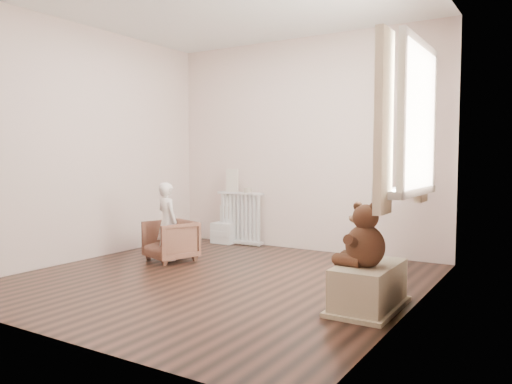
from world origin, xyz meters
The scene contains 18 objects.
floor centered at (0.00, 0.00, 0.00)m, with size 3.60×3.60×0.01m, color black.
back_wall centered at (0.00, 1.80, 1.30)m, with size 3.60×0.02×2.60m, color silver.
front_wall centered at (0.00, -1.80, 1.30)m, with size 3.60×0.02×2.60m, color silver.
left_wall centered at (-1.80, 0.00, 1.30)m, with size 0.02×3.60×2.60m, color silver.
right_wall centered at (1.80, 0.00, 1.30)m, with size 0.02×3.60×2.60m, color silver.
window centered at (1.76, 0.30, 1.45)m, with size 0.03×0.90×1.10m, color white.
window_sill centered at (1.67, 0.30, 0.87)m, with size 0.22×1.10×0.06m, color silver.
curtain_left centered at (1.65, -0.27, 1.39)m, with size 0.06×0.26×1.30m, color beige.
curtain_right centered at (1.65, 0.87, 1.39)m, with size 0.06×0.26×1.30m, color beige.
radiator centered at (-0.85, 1.68, 0.39)m, with size 0.65×0.12×0.69m, color silver.
paper_doll centered at (-0.98, 1.68, 0.84)m, with size 0.18×0.02×0.30m, color beige.
tin_a centered at (-0.73, 1.68, 0.72)m, with size 0.11×0.11×0.06m, color #A59E8C.
toy_vanity centered at (-1.08, 1.65, 0.28)m, with size 0.32×0.23×0.50m, color silver.
armchair centered at (-0.93, 0.40, 0.22)m, with size 0.48×0.49×0.45m, color brown.
child centered at (-0.93, 0.35, 0.45)m, with size 0.31×0.20×0.85m, color silver.
toy_bench centered at (1.52, -0.15, 0.20)m, with size 0.38×0.73×0.34m, color #C4B793.
teddy_bear centered at (1.52, -0.24, 0.67)m, with size 0.38×0.29×0.47m, color #331D11, non-canonical shape.
plush_cat centered at (1.66, 0.45, 1.00)m, with size 0.16×0.26×0.22m, color slate, non-canonical shape.
Camera 1 is at (2.74, -3.75, 1.15)m, focal length 35.00 mm.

